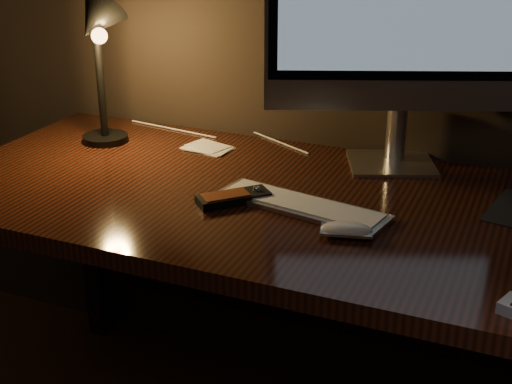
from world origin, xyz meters
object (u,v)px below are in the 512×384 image
at_px(monitor, 403,4).
at_px(desk_lamp, 98,42).
at_px(mouse, 346,231).
at_px(media_remote, 233,197).
at_px(keyboard, 301,205).
at_px(desk, 284,234).

distance_m(monitor, desk_lamp, 0.76).
relative_size(mouse, media_remote, 0.65).
bearing_deg(keyboard, mouse, -25.45).
distance_m(keyboard, media_remote, 0.15).
xyz_separation_m(monitor, desk_lamp, (-0.73, -0.15, -0.11)).
distance_m(desk, keyboard, 0.20).
height_order(desk, desk_lamp, desk_lamp).
height_order(desk, mouse, mouse).
bearing_deg(monitor, desk_lamp, 169.93).
distance_m(media_remote, desk_lamp, 0.58).
distance_m(monitor, keyboard, 0.52).
height_order(keyboard, media_remote, media_remote).
relative_size(keyboard, mouse, 3.80).
height_order(monitor, desk_lamp, monitor).
relative_size(desk, desk_lamp, 3.87).
height_order(media_remote, desk_lamp, desk_lamp).
xyz_separation_m(keyboard, desk_lamp, (-0.62, 0.18, 0.27)).
distance_m(desk, media_remote, 0.21).
relative_size(monitor, media_remote, 4.25).
relative_size(desk, monitor, 2.42).
height_order(desk, keyboard, keyboard).
xyz_separation_m(monitor, media_remote, (-0.26, -0.36, -0.38)).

